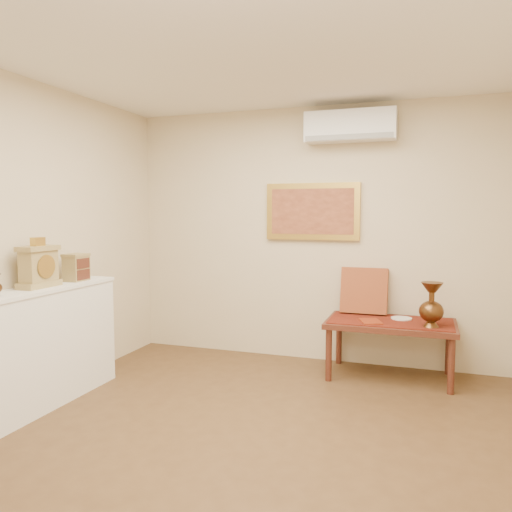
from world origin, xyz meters
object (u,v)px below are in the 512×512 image
at_px(display_ledge, 19,354).
at_px(low_table, 390,328).
at_px(wooden_chest, 76,267).
at_px(mantel_clock, 39,266).
at_px(brass_urn_tall, 432,300).

height_order(display_ledge, low_table, display_ledge).
xyz_separation_m(display_ledge, wooden_chest, (0.03, 0.67, 0.61)).
distance_m(display_ledge, mantel_clock, 0.71).
relative_size(brass_urn_tall, low_table, 0.41).
distance_m(display_ledge, wooden_chest, 0.91).
xyz_separation_m(display_ledge, low_table, (2.67, 1.88, -0.01)).
bearing_deg(wooden_chest, mantel_clock, -93.58).
bearing_deg(mantel_clock, display_ledge, -90.13).
distance_m(brass_urn_tall, mantel_clock, 3.40).
bearing_deg(brass_urn_tall, display_ledge, -150.39).
distance_m(mantel_clock, low_table, 3.20).
height_order(brass_urn_tall, mantel_clock, mantel_clock).
bearing_deg(display_ledge, wooden_chest, 87.70).
xyz_separation_m(brass_urn_tall, display_ledge, (-3.04, -1.73, -0.31)).
distance_m(display_ledge, low_table, 3.27).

